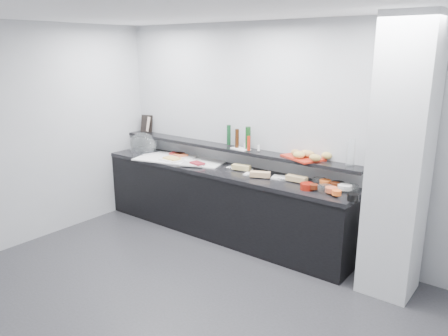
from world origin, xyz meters
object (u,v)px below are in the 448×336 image
Objects in this scene: cloche_base at (145,152)px; carafe at (351,153)px; framed_print at (147,124)px; condiment_tray at (241,149)px; sandwich_plate_mid at (256,175)px; bread_tray at (303,158)px.

carafe is at bearing 19.45° from cloche_base.
framed_print is 1.10× the size of condiment_tray.
cloche_base is 1.64m from condiment_tray.
carafe reaches higher than framed_print.
bread_tray is at bearing 14.38° from sandwich_plate_mid.
sandwich_plate_mid is at bearing -169.66° from carafe.
framed_print is at bearing -156.45° from bread_tray.
sandwich_plate_mid is at bearing 15.78° from cloche_base.
framed_print is 1.83m from condiment_tray.
framed_print is 0.57× the size of bread_tray.
carafe reaches higher than cloche_base.
carafe is (1.42, 0.04, 0.14)m from condiment_tray.
cloche_base is 2.48m from bread_tray.
bread_tray is 1.53× the size of carafe.
framed_print reaches higher than cloche_base.
condiment_tray is 0.85m from bread_tray.
carafe is (0.57, -0.01, 0.14)m from bread_tray.
carafe is at bearing -16.40° from framed_print.
cloche_base is 1.80× the size of condiment_tray.
condiment_tray is at bearing 147.32° from sandwich_plate_mid.
carafe reaches higher than condiment_tray.
framed_print is at bearing 179.07° from carafe.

